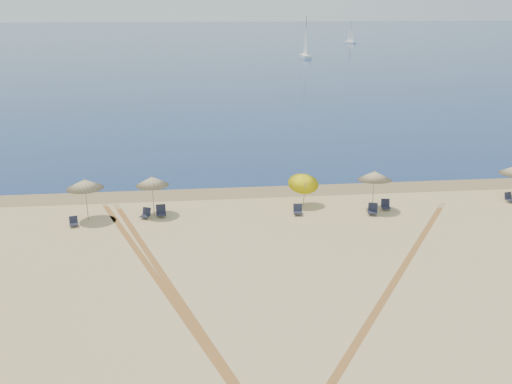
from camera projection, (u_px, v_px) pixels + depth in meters
ocean at (202, 36)px, 228.74m from camera, size 500.00×500.00×0.00m
wet_sand at (250, 191)px, 39.47m from camera, size 500.00×500.00×0.00m
umbrella_1 at (85, 184)px, 33.52m from camera, size 2.21×2.21×2.66m
umbrella_2 at (152, 181)px, 34.37m from camera, size 2.04×2.04×2.57m
umbrella_3 at (304, 180)px, 36.02m from camera, size 2.00×2.05×2.45m
umbrella_4 at (375, 176)px, 35.23m from camera, size 2.18×2.21×2.65m
chair_1 at (74, 222)px, 33.22m from camera, size 0.60×0.67×0.59m
chair_2 at (146, 214)px, 34.49m from camera, size 0.71×0.77×0.64m
chair_3 at (161, 211)px, 34.75m from camera, size 0.66×0.75×0.72m
chair_4 at (298, 210)px, 35.06m from camera, size 0.60×0.69×0.66m
chair_5 at (373, 210)px, 35.07m from camera, size 0.78×0.84×0.71m
chair_6 at (386, 205)px, 35.93m from camera, size 0.65×0.73×0.67m
chair_7 at (509, 198)px, 37.32m from camera, size 0.65×0.72×0.63m
sailboat_0 at (306, 45)px, 136.80m from camera, size 1.76×6.71×9.97m
sailboat_1 at (350, 36)px, 188.61m from camera, size 2.97×5.04×7.33m
tire_tracks at (246, 301)px, 24.90m from camera, size 47.47×39.80×0.00m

